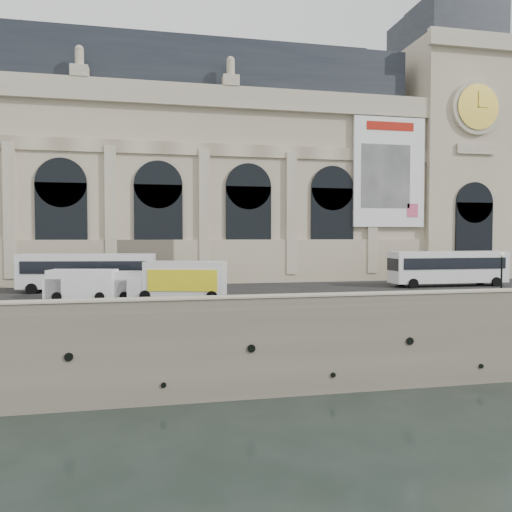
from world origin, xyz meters
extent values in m
plane|color=black|center=(0.00, 0.00, 0.00)|extent=(260.00, 260.00, 0.00)
cube|color=gray|center=(0.00, 35.00, 3.00)|extent=(160.00, 70.00, 6.00)
cube|color=#2D2D2D|center=(0.00, 14.00, 6.03)|extent=(160.00, 24.00, 0.06)
cube|color=gray|center=(0.00, 0.60, 6.55)|extent=(160.00, 1.20, 1.10)
cube|color=beige|center=(0.00, 0.60, 7.15)|extent=(160.00, 1.40, 0.12)
cube|color=beige|center=(-6.00, 31.00, 17.00)|extent=(68.00, 18.00, 22.00)
cube|color=beige|center=(-6.00, 21.85, 8.50)|extent=(68.60, 0.40, 5.00)
cube|color=beige|center=(-6.00, 21.70, 26.80)|extent=(69.00, 0.80, 2.40)
cube|color=beige|center=(-6.00, 21.85, 21.00)|extent=(68.00, 0.30, 1.40)
cube|color=#23292F|center=(-6.00, 31.00, 31.00)|extent=(64.00, 15.00, 6.00)
cube|color=#23292F|center=(-6.00, 31.00, 34.50)|extent=(56.00, 10.00, 1.20)
cube|color=beige|center=(-19.00, 21.75, 14.00)|extent=(1.20, 0.50, 14.00)
cube|color=black|center=(-14.00, 21.82, 12.50)|extent=(5.20, 0.25, 9.00)
cylinder|color=black|center=(-14.00, 21.82, 17.00)|extent=(5.20, 0.25, 5.20)
cube|color=beige|center=(-9.00, 21.75, 14.00)|extent=(1.20, 0.50, 14.00)
cube|color=black|center=(-4.00, 21.82, 12.50)|extent=(5.20, 0.25, 9.00)
cylinder|color=black|center=(-4.00, 21.82, 17.00)|extent=(5.20, 0.25, 5.20)
cube|color=beige|center=(1.00, 21.75, 14.00)|extent=(1.20, 0.50, 14.00)
cube|color=black|center=(6.00, 21.82, 12.50)|extent=(5.20, 0.25, 9.00)
cylinder|color=black|center=(6.00, 21.82, 17.00)|extent=(5.20, 0.25, 5.20)
cube|color=beige|center=(11.00, 21.75, 14.00)|extent=(1.20, 0.50, 14.00)
cube|color=black|center=(16.00, 21.82, 12.50)|extent=(5.20, 0.25, 9.00)
cylinder|color=black|center=(16.00, 21.82, 17.00)|extent=(5.20, 0.25, 5.20)
cube|color=beige|center=(21.00, 21.75, 14.00)|extent=(1.20, 0.50, 14.00)
cube|color=white|center=(23.00, 21.55, 19.00)|extent=(9.00, 0.35, 13.00)
cube|color=#AB170B|center=(23.00, 21.35, 24.40)|extent=(6.00, 0.06, 1.00)
cube|color=gray|center=(22.50, 21.35, 18.50)|extent=(6.20, 0.06, 7.50)
cube|color=#DC4D77|center=(26.00, 21.35, 14.50)|extent=(1.40, 0.06, 1.60)
cube|color=beige|center=(34.00, 28.00, 21.00)|extent=(12.00, 14.00, 30.00)
cube|color=beige|center=(34.00, 20.70, 35.00)|extent=(13.00, 0.80, 2.00)
cube|color=#23292F|center=(34.00, 28.00, 38.50)|extent=(10.50, 12.50, 5.00)
cube|color=#23292F|center=(34.00, 28.00, 41.80)|extent=(7.00, 9.00, 1.80)
cylinder|color=beige|center=(34.00, 20.75, 27.00)|extent=(6.60, 0.50, 6.60)
cylinder|color=black|center=(34.00, 20.45, 27.00)|extent=(5.40, 0.15, 5.40)
cylinder|color=gold|center=(34.00, 20.38, 27.00)|extent=(5.50, 0.06, 5.50)
cube|color=gold|center=(34.00, 20.30, 27.90)|extent=(0.14, 0.05, 2.00)
cube|color=gold|center=(34.60, 20.30, 27.00)|extent=(1.40, 0.05, 0.14)
cube|color=black|center=(34.00, 20.85, 11.50)|extent=(5.00, 0.25, 8.00)
cube|color=white|center=(-10.76, 15.88, 8.09)|extent=(12.78, 4.54, 3.24)
cube|color=black|center=(-16.96, 16.87, 8.40)|extent=(0.46, 2.38, 1.25)
cube|color=black|center=(-10.97, 14.56, 8.50)|extent=(11.35, 1.88, 1.15)
cube|color=black|center=(-10.55, 17.21, 8.50)|extent=(11.35, 1.88, 1.15)
cylinder|color=black|center=(-15.60, 15.33, 6.52)|extent=(1.08, 0.47, 1.04)
cylinder|color=black|center=(-15.19, 17.91, 6.52)|extent=(1.08, 0.47, 1.04)
cylinder|color=black|center=(-6.33, 13.86, 6.52)|extent=(1.08, 0.47, 1.04)
cylinder|color=black|center=(-5.92, 16.43, 6.52)|extent=(1.08, 0.47, 1.04)
cube|color=white|center=(26.19, 14.08, 8.12)|extent=(12.77, 2.75, 3.29)
cube|color=black|center=(19.80, 14.13, 8.44)|extent=(0.10, 2.44, 1.27)
cube|color=black|center=(26.18, 12.71, 8.55)|extent=(11.69, 0.17, 1.17)
cube|color=black|center=(26.20, 15.45, 8.55)|extent=(11.69, 0.17, 1.17)
cylinder|color=black|center=(21.40, 12.79, 6.53)|extent=(1.06, 0.33, 1.06)
cylinder|color=black|center=(21.42, 15.45, 6.53)|extent=(1.06, 0.33, 1.06)
cylinder|color=black|center=(30.96, 12.72, 6.53)|extent=(1.06, 0.33, 1.06)
cylinder|color=black|center=(30.98, 15.37, 6.53)|extent=(1.06, 0.33, 1.06)
cube|color=white|center=(-10.47, 10.50, 7.38)|extent=(5.84, 3.22, 2.35)
cube|color=white|center=(-12.63, 10.95, 7.02)|extent=(1.95, 2.42, 1.63)
cube|color=black|center=(-13.19, 11.07, 7.58)|extent=(0.43, 1.81, 0.82)
cylinder|color=black|center=(-12.42, 9.81, 6.39)|extent=(0.81, 0.41, 0.78)
cylinder|color=black|center=(-11.98, 11.91, 6.39)|extent=(0.81, 0.41, 0.78)
cylinder|color=black|center=(-8.96, 9.09, 6.39)|extent=(0.81, 0.41, 0.78)
cylinder|color=black|center=(-8.52, 11.19, 6.39)|extent=(0.81, 0.41, 0.78)
cube|color=silver|center=(-5.28, 10.24, 7.27)|extent=(5.34, 2.75, 2.17)
cube|color=silver|center=(-7.29, 10.55, 6.94)|extent=(1.72, 2.18, 1.51)
cube|color=black|center=(-7.81, 10.64, 7.46)|extent=(0.32, 1.69, 0.75)
cylinder|color=black|center=(-7.04, 9.51, 6.36)|extent=(0.74, 0.34, 0.72)
cylinder|color=black|center=(-6.74, 11.47, 6.36)|extent=(0.74, 0.34, 0.72)
cylinder|color=black|center=(-3.82, 9.01, 6.36)|extent=(0.74, 0.34, 0.72)
cylinder|color=black|center=(-3.52, 10.96, 6.36)|extent=(0.74, 0.34, 0.72)
cube|color=white|center=(-1.93, 8.88, 7.74)|extent=(7.17, 4.33, 3.02)
cube|color=yellow|center=(-2.29, 7.61, 7.74)|extent=(5.61, 1.66, 1.79)
cube|color=#AB170B|center=(-2.29, 7.61, 7.74)|extent=(3.24, 0.96, 0.67)
cube|color=white|center=(-5.59, 9.93, 7.06)|extent=(2.40, 2.86, 1.68)
cylinder|color=black|center=(-5.30, 8.51, 6.45)|extent=(0.95, 0.55, 0.90)
cylinder|color=black|center=(-4.59, 10.99, 6.45)|extent=(0.95, 0.55, 0.90)
cylinder|color=black|center=(0.08, 6.97, 6.45)|extent=(0.95, 0.55, 0.90)
cylinder|color=black|center=(0.79, 9.44, 6.45)|extent=(0.95, 0.55, 0.90)
cylinder|color=black|center=(23.30, 2.09, 6.19)|extent=(0.42, 0.42, 0.38)
cylinder|color=black|center=(23.30, 2.09, 7.89)|extent=(0.15, 0.15, 3.79)
sphere|color=beige|center=(23.30, 2.09, 9.88)|extent=(0.42, 0.42, 0.42)
camera|label=1|loc=(-4.64, -33.64, 11.38)|focal=35.00mm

